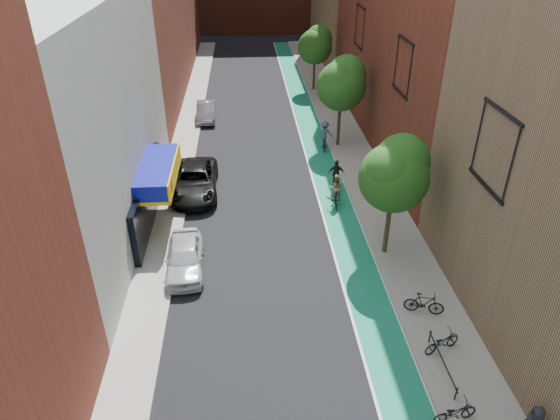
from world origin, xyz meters
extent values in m
cube|color=#147450|center=(4.00, 26.00, 0.01)|extent=(2.00, 68.00, 0.01)
cube|color=gray|center=(-6.00, 26.00, 0.07)|extent=(2.00, 68.00, 0.15)
cube|color=gray|center=(6.50, 26.00, 0.07)|extent=(3.00, 68.00, 0.15)
cube|color=silver|center=(-11.00, 14.00, 6.00)|extent=(8.00, 20.00, 12.00)
cylinder|color=#332619|center=(5.60, 10.00, 1.65)|extent=(0.24, 0.24, 3.30)
sphere|color=#1C5015|center=(5.60, 10.00, 4.38)|extent=(3.36, 3.36, 3.36)
sphere|color=#1C5015|center=(6.00, 10.30, 5.10)|extent=(2.64, 2.64, 2.64)
sphere|color=#1C5015|center=(5.30, 9.70, 4.86)|extent=(2.40, 2.40, 2.40)
cylinder|color=#332619|center=(5.60, 24.00, 1.73)|extent=(0.24, 0.24, 3.47)
sphere|color=#1C5015|center=(5.60, 24.00, 4.60)|extent=(3.53, 3.53, 3.53)
sphere|color=#1C5015|center=(6.00, 24.30, 5.36)|extent=(2.77, 2.77, 2.77)
sphere|color=#1C5015|center=(5.30, 23.70, 5.10)|extent=(2.52, 2.52, 2.52)
cylinder|color=#332619|center=(5.60, 38.00, 1.59)|extent=(0.24, 0.24, 3.19)
sphere|color=#1C5015|center=(5.60, 38.00, 4.23)|extent=(3.25, 3.25, 3.25)
sphere|color=#1C5015|center=(6.00, 38.30, 4.93)|extent=(2.55, 2.55, 2.55)
sphere|color=#1C5015|center=(5.30, 37.70, 4.70)|extent=(2.32, 2.32, 2.32)
imported|color=silver|center=(-4.51, 9.39, 0.75)|extent=(2.02, 4.49, 1.50)
imported|color=black|center=(-4.60, 17.34, 0.84)|extent=(2.88, 6.07, 1.67)
imported|color=gray|center=(-4.60, 30.52, 0.72)|extent=(1.65, 4.43, 1.45)
imported|color=black|center=(3.91, 15.16, 0.54)|extent=(0.67, 1.84, 1.08)
imported|color=#978558|center=(3.91, 15.26, 1.17)|extent=(0.85, 0.69, 1.63)
imported|color=black|center=(4.24, 16.84, 0.47)|extent=(0.97, 1.88, 0.94)
imported|color=black|center=(4.24, 16.94, 1.23)|extent=(1.10, 0.63, 1.76)
imported|color=black|center=(4.46, 23.30, 0.47)|extent=(0.55, 1.60, 0.95)
imported|color=#3C596C|center=(4.46, 23.40, 1.28)|extent=(1.25, 0.77, 1.87)
imported|color=black|center=(5.40, -0.06, 0.58)|extent=(1.71, 0.87, 0.86)
imported|color=black|center=(6.10, 5.32, 0.67)|extent=(1.78, 0.99, 1.03)
imported|color=black|center=(6.11, 3.14, 0.58)|extent=(1.73, 1.13, 0.86)
camera|label=1|loc=(-1.31, -10.61, 15.08)|focal=32.00mm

